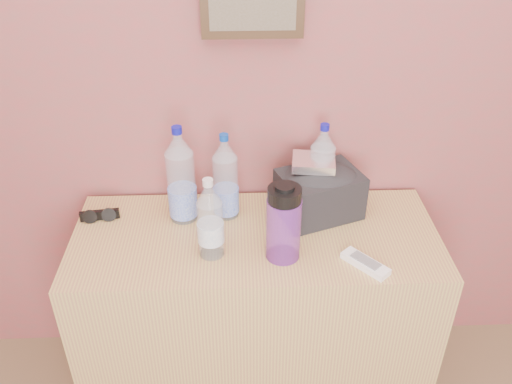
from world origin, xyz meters
TOP-DOWN VIEW (x-y plane):
  - dresser at (-0.08, 1.74)m, footprint 1.16×0.48m
  - pet_large_a at (-0.31, 1.84)m, footprint 0.09×0.09m
  - pet_large_b at (-0.18, 1.86)m, footprint 0.08×0.08m
  - pet_large_c at (0.14, 1.91)m, footprint 0.08×0.08m
  - pet_small at (-0.22, 1.65)m, footprint 0.08×0.08m
  - nalgene_bottle at (-0.01, 1.64)m, footprint 0.10×0.10m
  - sunglasses at (-0.59, 1.84)m, footprint 0.13×0.06m
  - ac_remote at (0.23, 1.58)m, footprint 0.13×0.14m
  - toiletry_bag at (0.13, 1.85)m, footprint 0.30×0.26m
  - foil_packet at (0.11, 1.87)m, footprint 0.15×0.13m

SIDE VIEW (x-z plane):
  - dresser at x=-0.08m, z-range 0.00..0.72m
  - ac_remote at x=0.23m, z-range 0.72..0.74m
  - sunglasses at x=-0.59m, z-range 0.72..0.76m
  - toiletry_bag at x=0.13m, z-range 0.72..0.89m
  - pet_small at x=-0.22m, z-range 0.71..0.97m
  - nalgene_bottle at x=-0.01m, z-range 0.72..0.97m
  - pet_large_b at x=-0.18m, z-range 0.71..1.00m
  - pet_large_c at x=0.14m, z-range 0.71..1.00m
  - pet_large_a at x=-0.31m, z-range 0.70..1.03m
  - foil_packet at x=0.11m, z-range 0.89..0.92m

